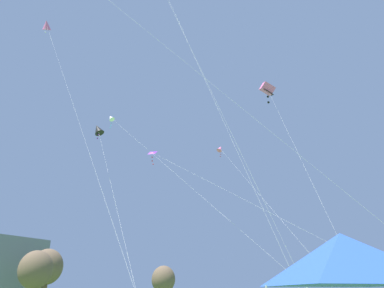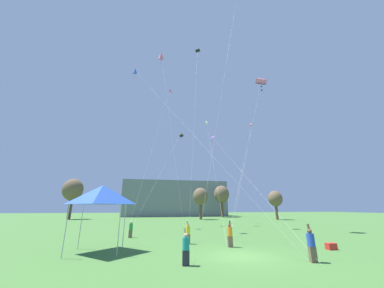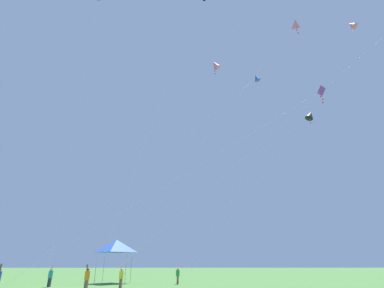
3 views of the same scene
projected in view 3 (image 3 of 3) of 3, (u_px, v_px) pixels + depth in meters
name	position (u px, v px, depth m)	size (l,w,h in m)	color
festival_tent	(116.00, 246.00, 31.41)	(3.26, 3.26, 4.19)	#B7B7BC
person_green_shirt	(178.00, 275.00, 28.97)	(0.35, 0.35, 1.47)	brown
person_orange_shirt	(87.00, 278.00, 22.03)	(0.37, 0.37, 1.81)	brown
person_teal_shirt	(50.00, 276.00, 25.65)	(0.35, 0.35, 1.72)	#282833
person_yellow_shirt	(121.00, 277.00, 24.59)	(0.35, 0.35, 1.74)	brown
kite_black_diamond_0	(310.00, 115.00, 28.39)	(7.25, 12.82, 15.55)	silver
kite_purple_delta_1	(316.00, 95.00, 23.18)	(1.98, 23.64, 14.71)	silver
kite_blue_diamond_3	(256.00, 78.00, 39.73)	(12.28, 22.04, 25.38)	silver
kite_pink_diamond_5	(215.00, 65.00, 35.52)	(2.87, 9.46, 24.45)	silver
kite_pink_diamond_6	(294.00, 25.00, 18.57)	(10.54, 14.40, 16.14)	silver
kite_pink_diamond_7	(351.00, 25.00, 34.61)	(5.89, 20.69, 28.21)	silver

